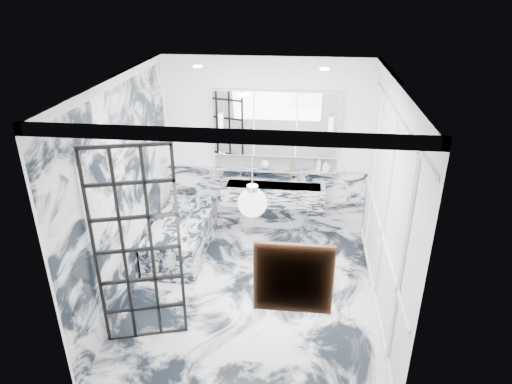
# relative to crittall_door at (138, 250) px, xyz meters

# --- Properties ---
(floor) EXTENTS (3.60, 3.60, 0.00)m
(floor) POSITION_rel_crittall_door_xyz_m (1.12, 0.93, -1.17)
(floor) COLOR silver
(floor) RESTS_ON ground
(ceiling) EXTENTS (3.60, 3.60, 0.00)m
(ceiling) POSITION_rel_crittall_door_xyz_m (1.12, 0.93, 1.63)
(ceiling) COLOR white
(ceiling) RESTS_ON wall_back
(wall_back) EXTENTS (3.60, 0.00, 3.60)m
(wall_back) POSITION_rel_crittall_door_xyz_m (1.12, 2.73, 0.23)
(wall_back) COLOR white
(wall_back) RESTS_ON floor
(wall_front) EXTENTS (3.60, 0.00, 3.60)m
(wall_front) POSITION_rel_crittall_door_xyz_m (1.12, -0.87, 0.23)
(wall_front) COLOR white
(wall_front) RESTS_ON floor
(wall_left) EXTENTS (0.00, 3.60, 3.60)m
(wall_left) POSITION_rel_crittall_door_xyz_m (-0.48, 0.93, 0.23)
(wall_left) COLOR white
(wall_left) RESTS_ON floor
(wall_right) EXTENTS (0.00, 3.60, 3.60)m
(wall_right) POSITION_rel_crittall_door_xyz_m (2.72, 0.93, 0.23)
(wall_right) COLOR white
(wall_right) RESTS_ON floor
(marble_clad_back) EXTENTS (3.18, 0.05, 1.05)m
(marble_clad_back) POSITION_rel_crittall_door_xyz_m (1.12, 2.70, -0.64)
(marble_clad_back) COLOR silver
(marble_clad_back) RESTS_ON floor
(marble_clad_left) EXTENTS (0.02, 3.56, 2.68)m
(marble_clad_left) POSITION_rel_crittall_door_xyz_m (-0.47, 0.93, 0.17)
(marble_clad_left) COLOR silver
(marble_clad_left) RESTS_ON floor
(panel_molding) EXTENTS (0.03, 3.40, 2.30)m
(panel_molding) POSITION_rel_crittall_door_xyz_m (2.70, 0.93, 0.13)
(panel_molding) COLOR white
(panel_molding) RESTS_ON floor
(soap_bottle_a) EXTENTS (0.11, 0.11, 0.22)m
(soap_bottle_a) POSITION_rel_crittall_door_xyz_m (1.95, 2.64, 0.03)
(soap_bottle_a) COLOR #8C5919
(soap_bottle_a) RESTS_ON ledge
(soap_bottle_b) EXTENTS (0.10, 0.10, 0.18)m
(soap_bottle_b) POSITION_rel_crittall_door_xyz_m (2.06, 2.64, 0.01)
(soap_bottle_b) COLOR #4C4C51
(soap_bottle_b) RESTS_ON ledge
(soap_bottle_c) EXTENTS (0.12, 0.12, 0.14)m
(soap_bottle_c) POSITION_rel_crittall_door_xyz_m (2.07, 2.64, -0.01)
(soap_bottle_c) COLOR silver
(soap_bottle_c) RESTS_ON ledge
(face_pot) EXTENTS (0.14, 0.14, 0.14)m
(face_pot) POSITION_rel_crittall_door_xyz_m (1.12, 2.64, -0.00)
(face_pot) COLOR white
(face_pot) RESTS_ON ledge
(amber_bottle) EXTENTS (0.04, 0.04, 0.10)m
(amber_bottle) POSITION_rel_crittall_door_xyz_m (1.53, 2.64, -0.03)
(amber_bottle) COLOR #8C5919
(amber_bottle) RESTS_ON ledge
(flower_vase) EXTENTS (0.08, 0.08, 0.12)m
(flower_vase) POSITION_rel_crittall_door_xyz_m (0.14, 1.03, -0.56)
(flower_vase) COLOR silver
(flower_vase) RESTS_ON bathtub
(crittall_door) EXTENTS (0.86, 0.28, 2.34)m
(crittall_door) POSITION_rel_crittall_door_xyz_m (0.00, 0.00, 0.00)
(crittall_door) COLOR black
(crittall_door) RESTS_ON floor
(artwork) EXTENTS (0.56, 0.05, 0.56)m
(artwork) POSITION_rel_crittall_door_xyz_m (1.68, -0.83, 0.36)
(artwork) COLOR orange
(artwork) RESTS_ON wall_front
(pendant_light) EXTENTS (0.26, 0.26, 0.26)m
(pendant_light) POSITION_rel_crittall_door_xyz_m (1.28, -0.35, 0.80)
(pendant_light) COLOR white
(pendant_light) RESTS_ON ceiling
(trough_sink) EXTENTS (1.60, 0.45, 0.30)m
(trough_sink) POSITION_rel_crittall_door_xyz_m (1.27, 2.48, -0.44)
(trough_sink) COLOR silver
(trough_sink) RESTS_ON wall_back
(ledge) EXTENTS (1.90, 0.14, 0.04)m
(ledge) POSITION_rel_crittall_door_xyz_m (1.27, 2.65, -0.10)
(ledge) COLOR silver
(ledge) RESTS_ON wall_back
(subway_tile) EXTENTS (1.90, 0.03, 0.23)m
(subway_tile) POSITION_rel_crittall_door_xyz_m (1.27, 2.71, 0.04)
(subway_tile) COLOR white
(subway_tile) RESTS_ON wall_back
(mirror_cabinet) EXTENTS (1.90, 0.16, 1.00)m
(mirror_cabinet) POSITION_rel_crittall_door_xyz_m (1.27, 2.65, 0.65)
(mirror_cabinet) COLOR white
(mirror_cabinet) RESTS_ON wall_back
(sconce_left) EXTENTS (0.07, 0.07, 0.40)m
(sconce_left) POSITION_rel_crittall_door_xyz_m (0.45, 2.56, 0.61)
(sconce_left) COLOR white
(sconce_left) RESTS_ON mirror_cabinet
(sconce_right) EXTENTS (0.07, 0.07, 0.40)m
(sconce_right) POSITION_rel_crittall_door_xyz_m (2.09, 2.56, 0.61)
(sconce_right) COLOR white
(sconce_right) RESTS_ON mirror_cabinet
(bathtub) EXTENTS (0.75, 1.65, 0.55)m
(bathtub) POSITION_rel_crittall_door_xyz_m (-0.06, 1.82, -0.89)
(bathtub) COLOR silver
(bathtub) RESTS_ON floor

